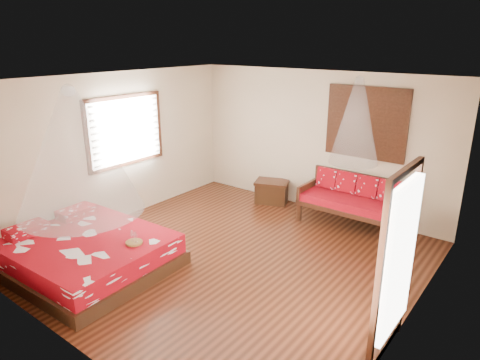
{
  "coord_description": "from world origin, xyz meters",
  "views": [
    {
      "loc": [
        3.87,
        -4.81,
        3.37
      ],
      "look_at": [
        -0.19,
        0.48,
        1.15
      ],
      "focal_mm": 32.0,
      "sensor_mm": 36.0,
      "label": 1
    }
  ],
  "objects": [
    {
      "name": "room",
      "position": [
        0.0,
        0.0,
        1.4
      ],
      "size": [
        5.54,
        5.54,
        2.84
      ],
      "color": "black",
      "rests_on": "ground"
    },
    {
      "name": "daybed",
      "position": [
        0.99,
        2.38,
        0.52
      ],
      "size": [
        1.85,
        0.82,
        0.96
      ],
      "color": "black",
      "rests_on": "floor"
    },
    {
      "name": "mosquito_net_daybed",
      "position": [
        0.99,
        2.25,
        2.0
      ],
      "size": [
        0.87,
        0.87,
        1.5
      ],
      "primitive_type": "cone",
      "color": "white",
      "rests_on": "ceiling"
    },
    {
      "name": "shutter_panel",
      "position": [
        0.99,
        2.72,
        1.9
      ],
      "size": [
        1.52,
        0.06,
        1.32
      ],
      "color": "black",
      "rests_on": "wall_back"
    },
    {
      "name": "window_left",
      "position": [
        -2.71,
        0.2,
        1.7
      ],
      "size": [
        0.1,
        1.74,
        1.34
      ],
      "color": "black",
      "rests_on": "wall_left"
    },
    {
      "name": "mosquito_net_main",
      "position": [
        -1.5,
        -1.6,
        1.85
      ],
      "size": [
        1.77,
        1.77,
        1.8
      ],
      "primitive_type": "cone",
      "color": "white",
      "rests_on": "ceiling"
    },
    {
      "name": "glazed_door",
      "position": [
        2.72,
        -0.6,
        1.07
      ],
      "size": [
        0.08,
        1.02,
        2.16
      ],
      "color": "black",
      "rests_on": "floor"
    },
    {
      "name": "wine_tray",
      "position": [
        -0.82,
        -1.26,
        0.55
      ],
      "size": [
        0.25,
        0.25,
        0.2
      ],
      "rotation": [
        0.0,
        0.0,
        0.01
      ],
      "color": "brown",
      "rests_on": "bed"
    },
    {
      "name": "storage_chest",
      "position": [
        -0.84,
        2.45,
        0.24
      ],
      "size": [
        0.83,
        0.72,
        0.48
      ],
      "rotation": [
        0.0,
        0.0,
        0.37
      ],
      "color": "black",
      "rests_on": "floor"
    },
    {
      "name": "bed",
      "position": [
        -1.52,
        -1.6,
        0.25
      ],
      "size": [
        2.36,
        2.15,
        0.65
      ],
      "rotation": [
        0.0,
        0.0,
        0.04
      ],
      "color": "black",
      "rests_on": "floor"
    }
  ]
}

